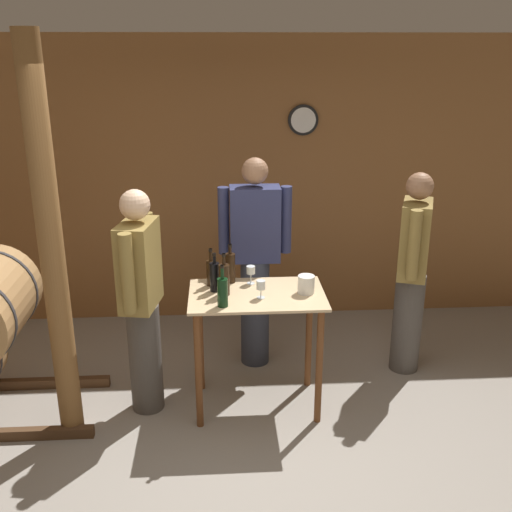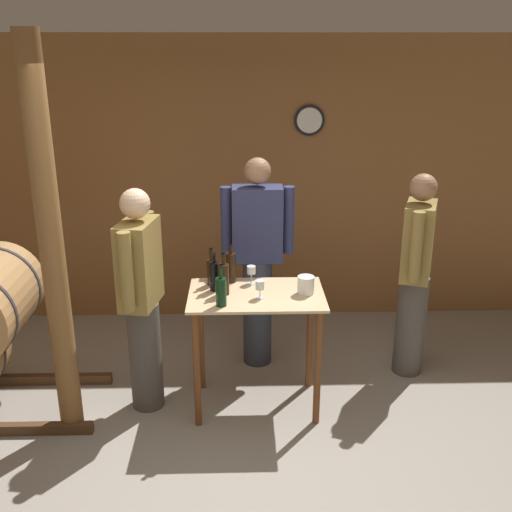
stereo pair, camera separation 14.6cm
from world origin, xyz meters
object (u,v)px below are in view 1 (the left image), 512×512
at_px(wine_glass_near_center, 261,286).
at_px(person_visitor_bearded, 141,299).
at_px(person_host, 412,270).
at_px(wine_bottle_center, 223,291).
at_px(ice_bucket, 306,284).
at_px(person_visitor_with_scarf, 255,259).
at_px(wine_glass_near_left, 251,271).
at_px(wine_bottle_far_left, 211,272).
at_px(wine_bottle_right, 224,279).
at_px(wine_bottle_left, 215,276).
at_px(wine_bottle_far_right, 230,267).
at_px(wooden_post, 52,252).

height_order(wine_glass_near_center, person_visitor_bearded, person_visitor_bearded).
bearing_deg(person_host, wine_bottle_center, -156.50).
height_order(ice_bucket, person_visitor_with_scarf, person_visitor_with_scarf).
relative_size(wine_glass_near_left, person_visitor_with_scarf, 0.08).
bearing_deg(wine_bottle_far_left, wine_bottle_right, -62.49).
distance_m(ice_bucket, person_visitor_with_scarf, 0.75).
bearing_deg(wine_bottle_left, wine_bottle_center, -78.83).
bearing_deg(wine_glass_near_center, wine_bottle_far_right, 123.83).
height_order(wine_bottle_left, ice_bucket, wine_bottle_left).
relative_size(wooden_post, person_host, 1.60).
bearing_deg(person_visitor_bearded, wine_bottle_far_right, 18.46).
bearing_deg(wine_bottle_left, wine_glass_near_left, 24.39).
height_order(wooden_post, ice_bucket, wooden_post).
xyz_separation_m(wine_bottle_left, person_visitor_with_scarf, (0.33, 0.59, -0.09)).
height_order(wine_bottle_left, person_visitor_bearded, person_visitor_bearded).
xyz_separation_m(wine_bottle_left, person_host, (1.58, 0.39, -0.14)).
bearing_deg(wine_bottle_far_right, wine_bottle_center, -98.17).
bearing_deg(person_host, wine_bottle_left, -166.09).
relative_size(wooden_post, wine_bottle_right, 8.74).
height_order(wine_glass_near_left, person_visitor_with_scarf, person_visitor_with_scarf).
distance_m(wine_bottle_center, wine_glass_near_left, 0.45).
height_order(wooden_post, person_visitor_with_scarf, wooden_post).
xyz_separation_m(wooden_post, person_host, (2.61, 0.71, -0.46)).
height_order(wooden_post, wine_bottle_center, wooden_post).
bearing_deg(wine_glass_near_left, person_host, 11.63).
distance_m(wine_glass_near_left, ice_bucket, 0.44).
xyz_separation_m(wine_bottle_left, ice_bucket, (0.65, -0.08, -0.05)).
relative_size(wine_bottle_far_left, wine_bottle_left, 0.99).
xyz_separation_m(wooden_post, wine_bottle_far_left, (1.01, 0.43, -0.32)).
relative_size(wine_bottle_center, person_host, 0.18).
relative_size(wooden_post, wine_bottle_center, 9.06).
bearing_deg(person_visitor_bearded, wine_bottle_right, -1.81).
bearing_deg(ice_bucket, wine_bottle_right, 179.28).
height_order(wine_glass_near_left, person_host, person_host).
bearing_deg(wine_bottle_far_right, person_host, 8.98).
bearing_deg(ice_bucket, wooden_post, -171.82).
relative_size(wine_bottle_far_right, person_visitor_with_scarf, 0.17).
bearing_deg(person_host, ice_bucket, -153.07).
height_order(wine_bottle_right, wine_glass_near_left, wine_bottle_right).
height_order(wooden_post, person_host, wooden_post).
bearing_deg(person_visitor_with_scarf, wine_bottle_center, -107.54).
bearing_deg(ice_bucket, wine_bottle_far_right, 155.89).
xyz_separation_m(wine_bottle_far_left, wine_bottle_right, (0.09, -0.18, 0.01)).
relative_size(wine_bottle_right, person_visitor_bearded, 0.18).
height_order(wine_glass_near_left, wine_glass_near_center, wine_glass_near_left).
bearing_deg(wine_bottle_far_right, wine_glass_near_left, -14.47).
xyz_separation_m(person_host, person_visitor_bearded, (-2.10, -0.45, 0.00)).
distance_m(wooden_post, person_visitor_bearded, 0.73).
bearing_deg(ice_bucket, wine_glass_near_left, 152.45).
height_order(wooden_post, wine_glass_near_left, wooden_post).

